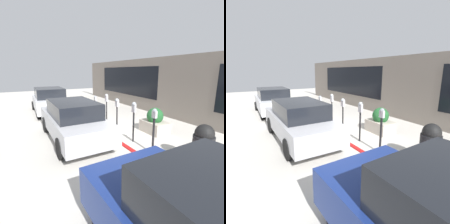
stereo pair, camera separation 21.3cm
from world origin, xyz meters
The scene contains 12 objects.
ground_plane centered at (0.00, 0.00, 0.00)m, with size 40.00×40.00×0.00m, color beige.
curb_strip centered at (0.00, 0.08, 0.02)m, with size 24.50×0.16×0.04m.
building_facade centered at (0.00, -4.47, 1.77)m, with size 24.50×0.17×3.52m.
parking_meter_nearest centered at (-2.28, -0.42, 1.01)m, with size 0.17×0.15×1.53m.
parking_meter_second centered at (-1.14, -0.44, 1.12)m, with size 0.19×0.16×1.57m.
parking_meter_middle centered at (0.04, -0.40, 1.15)m, with size 0.20×0.17×1.54m.
parking_meter_fourth centered at (1.18, -0.48, 1.18)m, with size 0.18×0.15×1.61m.
parking_meter_farthest centered at (2.34, -0.39, 1.03)m, with size 0.18×0.16×1.39m.
planter_box centered at (-0.76, -1.88, 0.48)m, with size 1.19×0.80×1.12m.
parked_car_middle centered at (0.19, 1.53, 0.82)m, with size 4.58×1.83×1.58m.
parked_car_rear centered at (5.56, 1.48, 0.83)m, with size 4.50×2.03×1.63m.
trash_bin centered at (-3.54, -1.15, 0.62)m, with size 0.58×0.58×1.23m.
Camera 2 is at (-6.23, 3.56, 2.68)m, focal length 28.00 mm.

